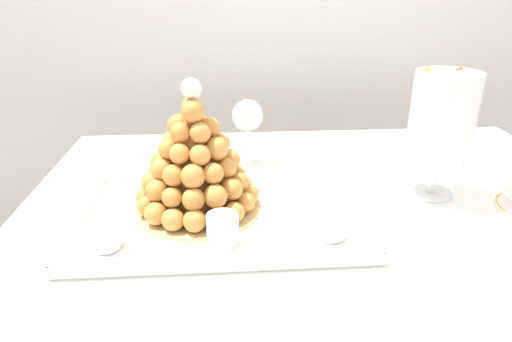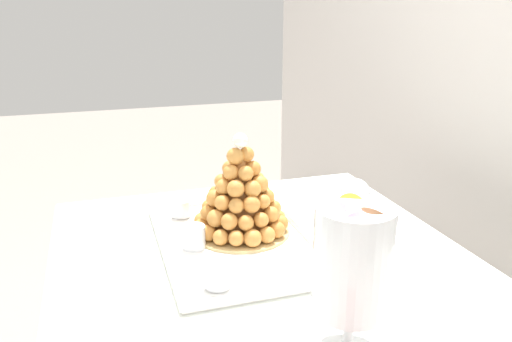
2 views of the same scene
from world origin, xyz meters
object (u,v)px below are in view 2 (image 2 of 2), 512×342
(dessert_cup_left, at_px, (181,209))
(dessert_cup_centre, at_px, (217,277))
(wine_glass, at_px, (355,196))
(serving_tray, at_px, (234,242))
(macaron_goblet, at_px, (353,261))
(croquembouche, at_px, (241,196))
(dessert_cup_mid_left, at_px, (194,238))

(dessert_cup_left, distance_m, dessert_cup_centre, 0.40)
(dessert_cup_left, height_order, wine_glass, wine_glass)
(serving_tray, distance_m, macaron_goblet, 0.51)
(macaron_goblet, relative_size, wine_glass, 1.71)
(macaron_goblet, xyz_separation_m, wine_glass, (-0.40, 0.22, -0.05))
(dessert_cup_left, bearing_deg, croquembouche, 40.47)
(serving_tray, relative_size, dessert_cup_centre, 9.90)
(croquembouche, height_order, wine_glass, croquembouche)
(serving_tray, xyz_separation_m, macaron_goblet, (0.47, 0.08, 0.17))
(croquembouche, relative_size, macaron_goblet, 0.94)
(dessert_cup_centre, bearing_deg, macaron_goblet, 32.65)
(dessert_cup_left, height_order, macaron_goblet, macaron_goblet)
(dessert_cup_mid_left, bearing_deg, croquembouche, 110.88)
(dessert_cup_centre, relative_size, macaron_goblet, 0.20)
(dessert_cup_left, bearing_deg, dessert_cup_mid_left, -1.09)
(wine_glass, bearing_deg, macaron_goblet, -28.85)
(dessert_cup_left, relative_size, macaron_goblet, 0.19)
(dessert_cup_left, relative_size, dessert_cup_centre, 0.95)
(dessert_cup_mid_left, height_order, wine_glass, wine_glass)
(dessert_cup_mid_left, relative_size, macaron_goblet, 0.20)
(dessert_cup_mid_left, bearing_deg, macaron_goblet, 21.54)
(dessert_cup_left, bearing_deg, wine_glass, 55.54)
(dessert_cup_mid_left, height_order, dessert_cup_centre, dessert_cup_mid_left)
(serving_tray, distance_m, dessert_cup_mid_left, 0.11)
(serving_tray, bearing_deg, wine_glass, 76.49)
(dessert_cup_left, xyz_separation_m, macaron_goblet, (0.67, 0.18, 0.15))
(serving_tray, bearing_deg, dessert_cup_mid_left, -87.47)
(dessert_cup_left, distance_m, macaron_goblet, 0.71)
(dessert_cup_mid_left, distance_m, dessert_cup_centre, 0.20)
(croquembouche, bearing_deg, serving_tray, -33.39)
(dessert_cup_left, xyz_separation_m, wine_glass, (0.27, 0.40, 0.09))
(croquembouche, xyz_separation_m, dessert_cup_left, (-0.15, -0.13, -0.08))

